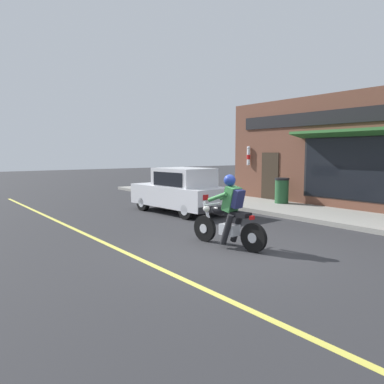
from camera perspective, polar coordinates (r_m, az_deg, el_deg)
name	(u,v)px	position (r m, az deg, el deg)	size (l,w,h in m)	color
ground_plane	(232,253)	(8.02, 6.11, -9.16)	(80.00, 80.00, 0.00)	#2B2B2D
sidewalk_curb	(286,209)	(13.95, 14.11, -2.51)	(2.60, 22.00, 0.14)	gray
lane_stripe	(94,238)	(9.55, -14.66, -6.83)	(0.12, 19.80, 0.01)	#D1C64C
storefront_building	(331,152)	(14.61, 20.37, 5.69)	(1.25, 9.47, 4.20)	brown
motorcycle_with_rider	(229,217)	(8.38, 5.61, -3.76)	(0.65, 2.01, 1.62)	black
car_hatchback	(181,191)	(13.04, -1.74, 0.16)	(1.93, 3.90, 1.57)	black
trash_bin	(282,190)	(14.93, 13.52, 0.24)	(0.56, 0.56, 0.98)	#23512D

